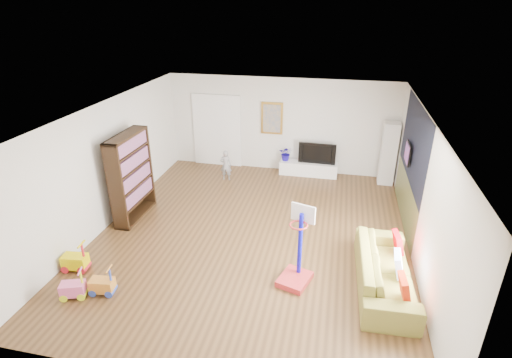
% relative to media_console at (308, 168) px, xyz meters
% --- Properties ---
extents(floor, '(6.50, 7.50, 0.00)m').
position_rel_media_console_xyz_m(floor, '(-0.88, -3.49, -0.19)').
color(floor, brown).
rests_on(floor, ground).
extents(ceiling, '(6.50, 7.50, 0.00)m').
position_rel_media_console_xyz_m(ceiling, '(-0.88, -3.49, 2.51)').
color(ceiling, white).
rests_on(ceiling, ground).
extents(wall_back, '(6.50, 0.00, 2.70)m').
position_rel_media_console_xyz_m(wall_back, '(-0.88, 0.26, 1.16)').
color(wall_back, silver).
rests_on(wall_back, ground).
extents(wall_front, '(6.50, 0.00, 2.70)m').
position_rel_media_console_xyz_m(wall_front, '(-0.88, -7.24, 1.16)').
color(wall_front, silver).
rests_on(wall_front, ground).
extents(wall_left, '(0.00, 7.50, 2.70)m').
position_rel_media_console_xyz_m(wall_left, '(-4.13, -3.49, 1.16)').
color(wall_left, silver).
rests_on(wall_left, ground).
extents(wall_right, '(0.00, 7.50, 2.70)m').
position_rel_media_console_xyz_m(wall_right, '(2.37, -3.49, 1.16)').
color(wall_right, silver).
rests_on(wall_right, ground).
extents(navy_accent, '(0.01, 3.20, 1.70)m').
position_rel_media_console_xyz_m(navy_accent, '(2.36, -2.09, 1.66)').
color(navy_accent, black).
rests_on(navy_accent, wall_right).
extents(olive_wainscot, '(0.01, 3.20, 1.00)m').
position_rel_media_console_xyz_m(olive_wainscot, '(2.36, -2.09, 0.31)').
color(olive_wainscot, brown).
rests_on(olive_wainscot, wall_right).
extents(doorway, '(1.45, 0.06, 2.10)m').
position_rel_media_console_xyz_m(doorway, '(-2.78, 0.22, 0.86)').
color(doorway, white).
rests_on(doorway, ground).
extents(painting_back, '(0.62, 0.06, 0.92)m').
position_rel_media_console_xyz_m(painting_back, '(-1.13, 0.22, 1.36)').
color(painting_back, gold).
rests_on(painting_back, wall_back).
extents(artwork_right, '(0.04, 0.56, 0.46)m').
position_rel_media_console_xyz_m(artwork_right, '(2.29, -1.89, 1.36)').
color(artwork_right, '#7F3F8C').
rests_on(artwork_right, wall_right).
extents(media_console, '(1.64, 0.41, 0.38)m').
position_rel_media_console_xyz_m(media_console, '(0.00, 0.00, 0.00)').
color(media_console, white).
rests_on(media_console, ground).
extents(tall_cabinet, '(0.41, 0.41, 1.72)m').
position_rel_media_console_xyz_m(tall_cabinet, '(2.12, -0.11, 0.67)').
color(tall_cabinet, silver).
rests_on(tall_cabinet, ground).
extents(bookshelf, '(0.37, 1.37, 2.00)m').
position_rel_media_console_xyz_m(bookshelf, '(-3.72, -3.24, 0.81)').
color(bookshelf, black).
rests_on(bookshelf, ground).
extents(sofa, '(0.98, 2.35, 0.68)m').
position_rel_media_console_xyz_m(sofa, '(1.77, -4.65, 0.15)').
color(sofa, olive).
rests_on(sofa, ground).
extents(basketball_hoop, '(0.67, 0.74, 1.48)m').
position_rel_media_console_xyz_m(basketball_hoop, '(0.22, -4.86, 0.55)').
color(basketball_hoop, '#AE2729').
rests_on(basketball_hoop, ground).
extents(ride_on_yellow, '(0.47, 0.33, 0.59)m').
position_rel_media_console_xyz_m(ride_on_yellow, '(-3.84, -5.37, 0.10)').
color(ride_on_yellow, '#E2D000').
rests_on(ride_on_yellow, ground).
extents(ride_on_orange, '(0.43, 0.30, 0.53)m').
position_rel_media_console_xyz_m(ride_on_orange, '(-2.98, -5.86, 0.08)').
color(ride_on_orange, orange).
rests_on(ride_on_orange, ground).
extents(ride_on_pink, '(0.46, 0.36, 0.53)m').
position_rel_media_console_xyz_m(ride_on_pink, '(-3.42, -6.05, 0.07)').
color(ride_on_pink, '#E35D99').
rests_on(ride_on_pink, ground).
extents(child, '(0.34, 0.24, 0.87)m').
position_rel_media_console_xyz_m(child, '(-2.22, -0.84, 0.24)').
color(child, gray).
rests_on(child, ground).
extents(tv, '(1.05, 0.16, 0.60)m').
position_rel_media_console_xyz_m(tv, '(0.22, 0.06, 0.49)').
color(tv, black).
rests_on(tv, media_console).
extents(vase_plant, '(0.41, 0.36, 0.43)m').
position_rel_media_console_xyz_m(vase_plant, '(-0.66, 0.01, 0.41)').
color(vase_plant, '#160A89').
rests_on(vase_plant, media_console).
extents(pillow_left, '(0.13, 0.40, 0.39)m').
position_rel_media_console_xyz_m(pillow_left, '(1.98, -5.31, 0.34)').
color(pillow_left, '#B9260D').
rests_on(pillow_left, sofa).
extents(pillow_center, '(0.14, 0.41, 0.40)m').
position_rel_media_console_xyz_m(pillow_center, '(1.96, -4.68, 0.34)').
color(pillow_center, white).
rests_on(pillow_center, sofa).
extents(pillow_right, '(0.15, 0.38, 0.37)m').
position_rel_media_console_xyz_m(pillow_right, '(2.01, -3.99, 0.34)').
color(pillow_right, '#C0000A').
rests_on(pillow_right, sofa).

